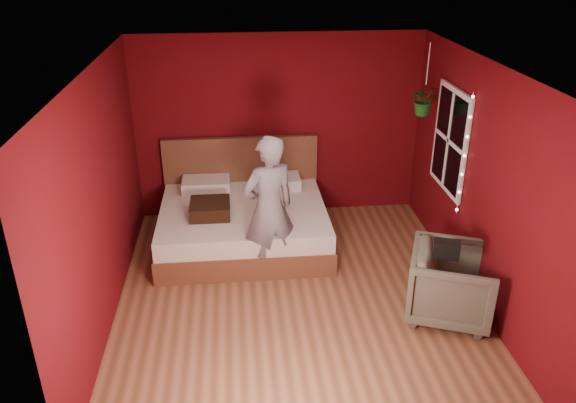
# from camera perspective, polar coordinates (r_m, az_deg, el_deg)

# --- Properties ---
(floor) EXTENTS (4.50, 4.50, 0.00)m
(floor) POSITION_cam_1_polar(r_m,az_deg,el_deg) (6.52, 0.81, -9.57)
(floor) COLOR brown
(floor) RESTS_ON ground
(room_walls) EXTENTS (4.04, 4.54, 2.62)m
(room_walls) POSITION_cam_1_polar(r_m,az_deg,el_deg) (5.73, 0.92, 4.36)
(room_walls) COLOR #560912
(room_walls) RESTS_ON ground
(window) EXTENTS (0.05, 0.97, 1.27)m
(window) POSITION_cam_1_polar(r_m,az_deg,el_deg) (7.09, 16.12, 5.99)
(window) COLOR white
(window) RESTS_ON room_walls
(fairy_lights) EXTENTS (0.04, 0.04, 1.45)m
(fairy_lights) POSITION_cam_1_polar(r_m,az_deg,el_deg) (6.62, 17.49, 4.46)
(fairy_lights) COLOR silver
(fairy_lights) RESTS_ON room_walls
(bed) EXTENTS (2.18, 1.85, 1.20)m
(bed) POSITION_cam_1_polar(r_m,az_deg,el_deg) (7.51, -4.56, -1.83)
(bed) COLOR brown
(bed) RESTS_ON ground
(person) EXTENTS (0.76, 0.64, 1.77)m
(person) POSITION_cam_1_polar(r_m,az_deg,el_deg) (6.48, -1.96, -0.73)
(person) COLOR slate
(person) RESTS_ON ground
(armchair) EXTENTS (1.12, 1.10, 0.79)m
(armchair) POSITION_cam_1_polar(r_m,az_deg,el_deg) (6.25, 16.26, -8.03)
(armchair) COLOR #656250
(armchair) RESTS_ON ground
(handbag) EXTENTS (0.29, 0.21, 0.19)m
(handbag) POSITION_cam_1_polar(r_m,az_deg,el_deg) (5.88, 15.79, -4.67)
(handbag) COLOR black
(handbag) RESTS_ON armchair
(throw_pillow) EXTENTS (0.50, 0.50, 0.18)m
(throw_pillow) POSITION_cam_1_polar(r_m,az_deg,el_deg) (7.12, -7.92, -0.72)
(throw_pillow) COLOR black
(throw_pillow) RESTS_ON bed
(hanging_plant) EXTENTS (0.34, 0.30, 0.88)m
(hanging_plant) POSITION_cam_1_polar(r_m,az_deg,el_deg) (7.21, 13.69, 9.99)
(hanging_plant) COLOR silver
(hanging_plant) RESTS_ON room_walls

